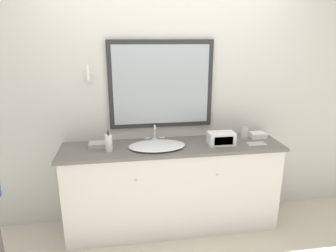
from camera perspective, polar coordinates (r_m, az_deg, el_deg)
ground_plane at (r=3.11m, az=1.77°, el=-21.24°), size 14.00×14.00×0.00m
wall_back at (r=3.07m, az=0.01°, el=4.85°), size 8.00×0.18×2.55m
vanity_counter at (r=3.09m, az=0.89°, el=-11.52°), size 2.15×0.53×0.90m
sink_basin at (r=2.86m, az=-2.13°, el=-3.69°), size 0.54×0.40×0.17m
soap_bottle at (r=2.80m, az=-11.23°, el=-3.17°), size 0.07×0.07×0.20m
appliance_box at (r=2.97m, az=10.12°, el=-2.35°), size 0.26×0.15×0.12m
picture_frame at (r=3.15m, az=14.41°, el=-1.29°), size 0.08×0.01×0.14m
hand_towel_near_sink at (r=3.26m, az=16.76°, el=-1.67°), size 0.16×0.13×0.05m
hand_towel_far_corner at (r=2.94m, az=-12.98°, el=-3.49°), size 0.19×0.13×0.04m
metal_tray at (r=3.06m, az=16.48°, el=-3.31°), size 0.18×0.10×0.01m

